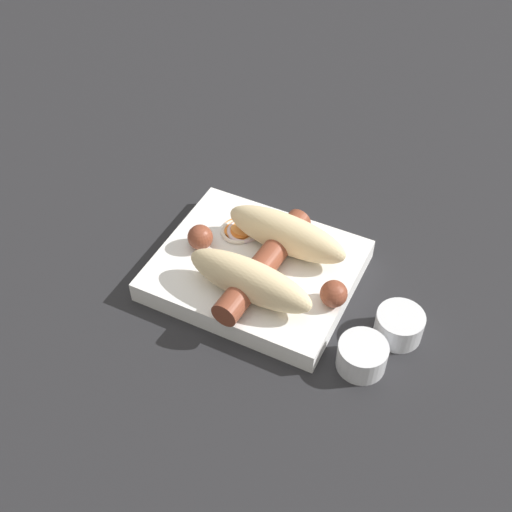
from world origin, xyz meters
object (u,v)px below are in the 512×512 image
(bread_roll, at_px, (269,256))
(condiment_cup_far, at_px, (399,326))
(condiment_cup_near, at_px, (362,357))
(sausage, at_px, (264,264))
(food_tray, at_px, (256,270))

(bread_roll, xyz_separation_m, condiment_cup_far, (-0.15, -0.00, -0.04))
(bread_roll, distance_m, condiment_cup_near, 0.14)
(sausage, bearing_deg, condiment_cup_far, -178.22)
(bread_roll, relative_size, condiment_cup_near, 3.02)
(food_tray, xyz_separation_m, bread_roll, (-0.02, 0.01, 0.04))
(sausage, xyz_separation_m, condiment_cup_far, (-0.15, -0.00, -0.03))
(condiment_cup_near, xyz_separation_m, condiment_cup_far, (-0.02, -0.05, 0.00))
(bread_roll, bearing_deg, condiment_cup_far, -180.00)
(food_tray, bearing_deg, condiment_cup_near, 158.01)
(food_tray, distance_m, bread_roll, 0.04)
(condiment_cup_near, height_order, condiment_cup_far, same)
(food_tray, height_order, sausage, sausage)
(bread_roll, relative_size, sausage, 0.78)
(condiment_cup_far, bearing_deg, food_tray, -2.15)
(condiment_cup_near, relative_size, condiment_cup_far, 1.00)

